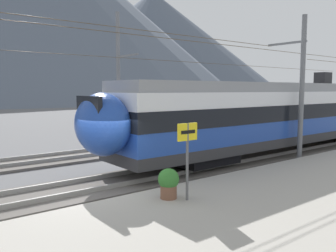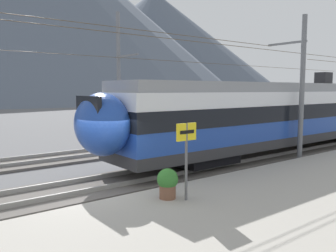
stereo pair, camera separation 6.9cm
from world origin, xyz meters
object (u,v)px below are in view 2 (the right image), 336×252
(catenary_mast_mid, at_px, (299,85))
(platform_sign, at_px, (186,144))
(catenary_mast_far_side, at_px, (120,78))
(potted_plant_platform_edge, at_px, (168,182))
(train_near_platform, at_px, (285,113))

(catenary_mast_mid, bearing_deg, platform_sign, -167.24)
(catenary_mast_far_side, height_order, potted_plant_platform_edge, catenary_mast_far_side)
(platform_sign, relative_size, potted_plant_platform_edge, 2.51)
(catenary_mast_far_side, distance_m, potted_plant_platform_edge, 12.47)
(platform_sign, distance_m, potted_plant_platform_edge, 1.28)
(train_near_platform, relative_size, potted_plant_platform_edge, 26.43)
(catenary_mast_mid, distance_m, potted_plant_platform_edge, 9.84)
(train_near_platform, xyz_separation_m, potted_plant_platform_edge, (-10.66, -3.25, -1.41))
(catenary_mast_mid, height_order, catenary_mast_far_side, catenary_mast_far_side)
(potted_plant_platform_edge, bearing_deg, platform_sign, -54.30)
(platform_sign, bearing_deg, catenary_mast_far_side, 68.67)
(potted_plant_platform_edge, bearing_deg, catenary_mast_mid, 9.62)
(train_near_platform, distance_m, potted_plant_platform_edge, 11.23)
(train_near_platform, height_order, platform_sign, train_near_platform)
(catenary_mast_mid, bearing_deg, catenary_mast_far_side, 115.36)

